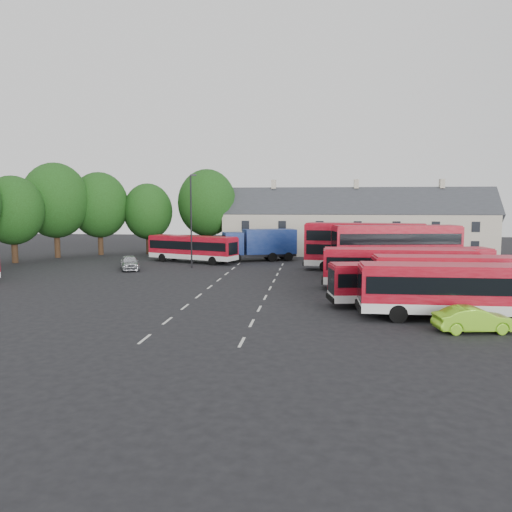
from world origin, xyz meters
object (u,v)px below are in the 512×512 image
(lime_car, at_px, (474,320))
(lamppost, at_px, (191,218))
(bus_row_a, at_px, (460,287))
(box_truck, at_px, (260,243))
(bus_dd_south, at_px, (396,247))
(silver_car, at_px, (130,263))

(lime_car, height_order, lamppost, lamppost)
(bus_row_a, xyz_separation_m, box_truck, (-14.99, 29.26, 0.14))
(bus_row_a, xyz_separation_m, lamppost, (-21.59, 21.73, 3.33))
(bus_dd_south, bearing_deg, box_truck, 130.94)
(bus_dd_south, relative_size, lime_car, 2.89)
(box_truck, bearing_deg, bus_dd_south, -59.11)
(silver_car, distance_m, lamppost, 7.92)
(lime_car, bearing_deg, lamppost, 32.20)
(box_truck, bearing_deg, lamppost, -151.10)
(box_truck, bearing_deg, silver_car, -161.78)
(box_truck, distance_m, lamppost, 10.50)
(lime_car, distance_m, lamppost, 33.05)
(bus_row_a, relative_size, lime_car, 2.81)
(bus_row_a, xyz_separation_m, silver_car, (-27.62, 19.36, -1.23))
(bus_row_a, distance_m, box_truck, 32.88)
(bus_row_a, distance_m, lamppost, 30.81)
(bus_dd_south, height_order, lamppost, lamppost)
(lamppost, bearing_deg, lime_car, -48.80)
(box_truck, height_order, silver_car, box_truck)
(bus_dd_south, relative_size, box_truck, 1.33)
(bus_row_a, xyz_separation_m, bus_dd_south, (-0.91, 17.76, 0.77))
(bus_row_a, distance_m, lime_car, 3.17)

